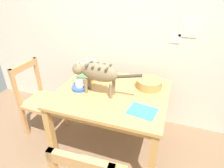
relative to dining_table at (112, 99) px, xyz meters
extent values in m
cube|color=silver|center=(0.06, 0.71, 0.58)|extent=(4.75, 0.10, 2.50)
cube|color=white|center=(-0.69, 0.66, -0.02)|extent=(0.18, 0.01, 0.18)
cube|color=white|center=(-0.55, 0.66, 0.05)|extent=(0.19, 0.01, 0.19)
cube|color=white|center=(0.55, 0.66, 0.55)|extent=(0.11, 0.01, 0.11)
cube|color=white|center=(0.68, 0.66, 0.67)|extent=(0.20, 0.01, 0.20)
cube|color=tan|center=(0.00, 0.00, 0.07)|extent=(1.16, 0.98, 0.03)
cube|color=tan|center=(0.00, 0.00, 0.02)|extent=(1.08, 0.90, 0.07)
cube|color=tan|center=(-0.53, -0.44, -0.31)|extent=(0.07, 0.07, 0.72)
cube|color=tan|center=(0.53, -0.44, -0.31)|extent=(0.07, 0.07, 0.72)
cube|color=tan|center=(-0.53, 0.44, -0.31)|extent=(0.07, 0.07, 0.72)
cube|color=tan|center=(0.53, 0.44, -0.31)|extent=(0.07, 0.07, 0.72)
ellipsoid|color=#816E50|center=(-0.11, -0.06, 0.33)|extent=(0.41, 0.17, 0.19)
cube|color=#473C2C|center=(-0.01, -0.07, 0.41)|extent=(0.03, 0.14, 0.01)
cube|color=#473C2C|center=(-0.08, -0.06, 0.41)|extent=(0.03, 0.14, 0.01)
cube|color=#473C2C|center=(-0.16, -0.06, 0.41)|extent=(0.03, 0.14, 0.01)
cube|color=#473C2C|center=(-0.23, -0.05, 0.41)|extent=(0.03, 0.14, 0.01)
cylinder|color=#816E50|center=(-0.26, -0.09, 0.17)|extent=(0.04, 0.04, 0.16)
cylinder|color=#816E50|center=(-0.25, -0.01, 0.17)|extent=(0.04, 0.04, 0.16)
cylinder|color=#816E50|center=(0.02, -0.11, 0.17)|extent=(0.04, 0.04, 0.16)
cylinder|color=#816E50|center=(0.03, -0.03, 0.17)|extent=(0.04, 0.04, 0.16)
sphere|color=#816E50|center=(-0.36, -0.05, 0.33)|extent=(0.12, 0.12, 0.12)
cone|color=#816E50|center=(-0.36, -0.08, 0.38)|extent=(0.04, 0.04, 0.05)
cone|color=#816E50|center=(-0.36, -0.01, 0.38)|extent=(0.04, 0.04, 0.05)
cylinder|color=#473C2C|center=(0.20, -0.08, 0.35)|extent=(0.25, 0.05, 0.09)
cylinder|color=#3358BA|center=(-0.36, -0.05, 0.11)|extent=(0.18, 0.18, 0.03)
cylinder|color=white|center=(-0.36, -0.05, 0.17)|extent=(0.09, 0.09, 0.08)
torus|color=white|center=(-0.30, -0.05, 0.17)|extent=(0.06, 0.01, 0.06)
cube|color=#368DC1|center=(0.37, -0.23, 0.09)|extent=(0.28, 0.24, 0.01)
cube|color=gold|center=(-0.38, 0.16, 0.10)|extent=(0.19, 0.13, 0.01)
cube|color=silver|center=(-0.38, 0.17, 0.12)|extent=(0.19, 0.14, 0.02)
cube|color=red|center=(-0.37, 0.17, 0.13)|extent=(0.19, 0.13, 0.02)
cube|color=#4B9A52|center=(-0.39, 0.16, 0.15)|extent=(0.18, 0.12, 0.02)
cylinder|color=tan|center=(0.35, 0.23, 0.14)|extent=(0.28, 0.28, 0.10)
cylinder|color=brown|center=(0.35, 0.23, 0.15)|extent=(0.23, 0.23, 0.08)
cube|color=tan|center=(-0.92, -0.02, -0.22)|extent=(0.44, 0.44, 0.04)
cube|color=tan|center=(-1.11, -0.01, 0.24)|extent=(0.06, 0.42, 0.08)
cube|color=tan|center=(-1.10, 0.18, 0.04)|extent=(0.04, 0.04, 0.48)
cube|color=tan|center=(-1.12, -0.20, 0.04)|extent=(0.04, 0.04, 0.48)
cube|color=tan|center=(-0.72, 0.15, -0.46)|extent=(0.04, 0.04, 0.42)
cube|color=tan|center=(-0.74, -0.22, -0.46)|extent=(0.04, 0.04, 0.42)
cube|color=tan|center=(-1.10, 0.17, -0.46)|extent=(0.04, 0.04, 0.42)
cube|color=tan|center=(-1.12, -0.20, -0.46)|extent=(0.04, 0.04, 0.42)
cube|color=tan|center=(0.16, -1.02, 0.24)|extent=(0.42, 0.05, 0.08)
camera|label=1|loc=(0.57, -1.67, 1.16)|focal=30.97mm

